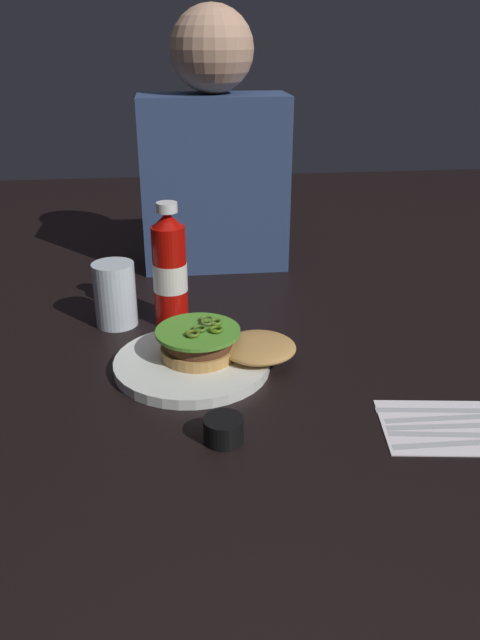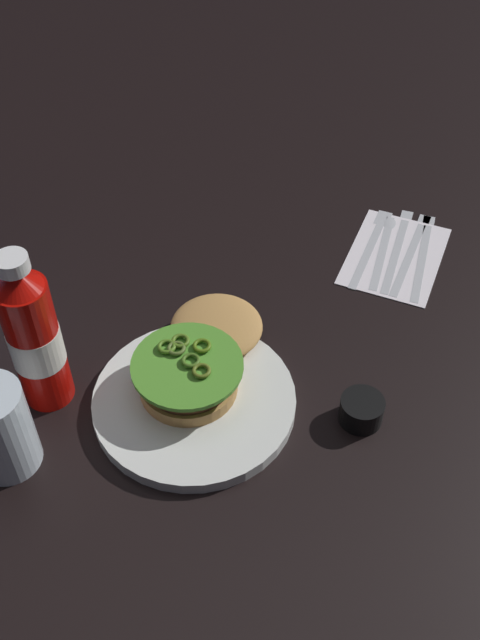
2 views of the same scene
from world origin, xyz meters
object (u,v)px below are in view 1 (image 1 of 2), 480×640
Objects in this scene: butter_knife at (478,441)px; condiment_cup at (223,429)px; burger_sandwich at (221,344)px; steak_knife at (469,424)px; napkin at (450,426)px; dinner_plate at (192,364)px; fork_utensil at (456,409)px; ketchup_bottle at (170,270)px; diner_person at (214,155)px; spoon_utensil at (466,415)px; table_knife at (474,433)px; water_glass at (115,294)px.

condiment_cup is at bearing 172.16° from butter_knife.
steak_knife is at bearing -33.80° from burger_sandwich.
napkin is at bearing 176.44° from steak_knife.
dinner_plate is 1.24× the size of steak_knife.
dinner_plate is 0.42m from steak_knife.
butter_knife is 1.05× the size of fork_utensil.
ketchup_bottle is 0.41× the size of diner_person.
condiment_cup is 0.34m from steak_knife.
steak_knife and spoon_utensil have the same top height.
steak_knife is (0.00, 0.02, 0.00)m from table_knife.
spoon_utensil and fork_utensil have the same top height.
fork_utensil is (0.00, 0.06, 0.00)m from table_knife.
steak_knife is (0.34, -0.01, -0.01)m from condiment_cup.
water_glass reaches higher than dinner_plate.
dinner_plate reaches higher than butter_knife.
dinner_plate is 0.40m from napkin.
ketchup_bottle is 0.56m from steak_knife.
spoon_utensil reaches higher than napkin.
napkin is at bearing -148.45° from spoon_utensil.
spoon_utensil is 0.78m from diner_person.
spoon_utensil is at bearing 80.24° from butter_knife.
table_knife and fork_utensil have the same top height.
water_glass is 0.61× the size of fork_utensil.
spoon_utensil is at bearing -36.39° from water_glass.
diner_person reaches higher than fork_utensil.
table_knife is at bearing -97.38° from steak_knife.
diner_person reaches higher than spoon_utensil.
napkin is at bearing -39.53° from water_glass.
spoon_utensil is at bearing 31.55° from napkin.
dinner_plate is at bearing 145.94° from butter_knife.
fork_utensil is at bearing -24.75° from dinner_plate.
steak_knife is (0.40, -0.39, -0.10)m from ketchup_bottle.
napkin is (0.31, -0.01, -0.02)m from condiment_cup.
fork_utensil is (-0.00, 0.04, 0.00)m from steak_knife.
steak_knife is (0.00, 0.04, -0.00)m from butter_knife.
water_glass reaches higher than butter_knife.
ketchup_bottle is 1.27× the size of spoon_utensil.
butter_knife and spoon_utensil have the same top height.
water_glass is 0.61m from fork_utensil.
table_knife is (0.33, -0.03, -0.01)m from condiment_cup.
ketchup_bottle is at bearing 113.74° from burger_sandwich.
butter_knife is 1.01× the size of steak_knife.
burger_sandwich is 0.25m from water_glass.
water_glass reaches higher than burger_sandwich.
butter_knife and fork_utensil have the same top height.
condiment_cup reaches higher than dinner_plate.
dinner_plate is at bearing 150.61° from steak_knife.
burger_sandwich is at bearing 86.03° from condiment_cup.
burger_sandwich reaches higher than napkin.
napkin is 0.92× the size of steak_knife.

